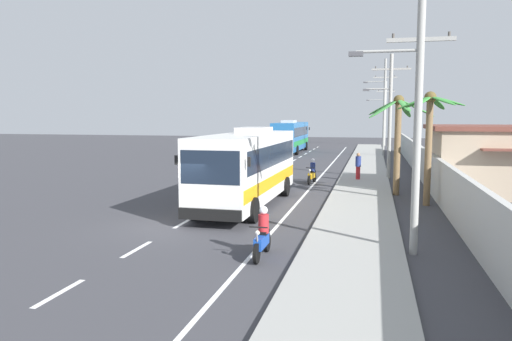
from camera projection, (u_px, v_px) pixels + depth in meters
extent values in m
plane|color=#3A3A3F|center=(180.00, 225.00, 19.61)|extent=(160.00, 160.00, 0.00)
cube|color=#999993|center=(362.00, 192.00, 27.71)|extent=(3.20, 90.00, 0.14)
cube|color=white|center=(59.00, 293.00, 12.11)|extent=(0.16, 2.00, 0.01)
cube|color=white|center=(137.00, 249.00, 16.05)|extent=(0.16, 2.00, 0.01)
cube|color=white|center=(184.00, 223.00, 20.00)|extent=(0.16, 2.00, 0.01)
cube|color=white|center=(215.00, 205.00, 23.94)|extent=(0.16, 2.00, 0.01)
cube|color=white|center=(238.00, 192.00, 27.89)|extent=(0.16, 2.00, 0.01)
cube|color=white|center=(255.00, 183.00, 31.84)|extent=(0.16, 2.00, 0.01)
cube|color=white|center=(268.00, 175.00, 35.78)|extent=(0.16, 2.00, 0.01)
cube|color=white|center=(278.00, 169.00, 39.73)|extent=(0.16, 2.00, 0.01)
cube|color=white|center=(287.00, 164.00, 43.67)|extent=(0.16, 2.00, 0.01)
cube|color=white|center=(294.00, 160.00, 47.62)|extent=(0.16, 2.00, 0.01)
cube|color=white|center=(300.00, 157.00, 51.57)|extent=(0.16, 2.00, 0.01)
cube|color=white|center=(306.00, 154.00, 55.51)|extent=(0.16, 2.00, 0.01)
cube|color=white|center=(310.00, 151.00, 59.46)|extent=(0.16, 2.00, 0.01)
cube|color=white|center=(314.00, 149.00, 63.41)|extent=(0.16, 2.00, 0.01)
cube|color=white|center=(318.00, 147.00, 67.35)|extent=(0.16, 2.00, 0.01)
cube|color=white|center=(318.00, 180.00, 33.25)|extent=(0.14, 70.00, 0.01)
cube|color=#B2B2AD|center=(427.00, 168.00, 30.59)|extent=(0.24, 60.00, 2.15)
cube|color=white|center=(247.00, 166.00, 23.66)|extent=(2.73, 10.59, 3.05)
cube|color=#192333|center=(248.00, 154.00, 23.79)|extent=(2.75, 9.75, 0.98)
cube|color=#192333|center=(210.00, 167.00, 18.57)|extent=(2.34, 0.14, 1.28)
cube|color=orange|center=(247.00, 180.00, 23.73)|extent=(2.76, 10.38, 0.55)
cube|color=black|center=(210.00, 215.00, 18.68)|extent=(2.49, 0.20, 0.44)
cube|color=#B7B7B7|center=(254.00, 130.00, 24.74)|extent=(1.44, 2.35, 0.28)
cube|color=black|center=(249.00, 162.00, 18.39)|extent=(0.12, 0.08, 0.36)
cube|color=black|center=(176.00, 160.00, 19.10)|extent=(0.12, 0.08, 0.36)
cylinder|color=black|center=(253.00, 210.00, 19.95)|extent=(0.34, 1.05, 1.04)
cylinder|color=black|center=(195.00, 207.00, 20.57)|extent=(0.34, 1.05, 1.04)
cylinder|color=black|center=(285.00, 186.00, 26.55)|extent=(0.34, 1.05, 1.04)
cylinder|color=black|center=(241.00, 185.00, 27.17)|extent=(0.34, 1.05, 1.04)
cube|color=#2366A8|center=(291.00, 136.00, 57.47)|extent=(2.58, 12.05, 3.08)
cube|color=#192333|center=(291.00, 131.00, 57.21)|extent=(2.61, 11.09, 0.98)
cube|color=#192333|center=(298.00, 130.00, 63.21)|extent=(2.32, 0.11, 1.29)
cube|color=#1E843D|center=(291.00, 142.00, 57.54)|extent=(2.62, 11.81, 0.55)
cube|color=black|center=(298.00, 144.00, 63.49)|extent=(2.47, 0.17, 0.44)
cube|color=#B7B7B7|center=(289.00, 121.00, 55.82)|extent=(1.40, 2.66, 0.28)
cube|color=black|center=(287.00, 128.00, 63.30)|extent=(0.12, 0.08, 0.36)
cube|color=black|center=(309.00, 129.00, 62.65)|extent=(0.12, 0.08, 0.36)
cylinder|color=black|center=(286.00, 146.00, 61.98)|extent=(0.33, 1.04, 1.04)
cylinder|color=black|center=(306.00, 146.00, 61.43)|extent=(0.33, 1.04, 1.04)
cylinder|color=black|center=(274.00, 150.00, 54.40)|extent=(0.33, 1.04, 1.04)
cylinder|color=black|center=(297.00, 150.00, 53.85)|extent=(0.33, 1.04, 1.04)
cylinder|color=black|center=(257.00, 254.00, 14.46)|extent=(0.11, 0.60, 0.60)
cylinder|color=black|center=(267.00, 242.00, 15.77)|extent=(0.13, 0.60, 0.60)
cube|color=#1947B2|center=(262.00, 241.00, 15.05)|extent=(0.25, 1.10, 0.36)
cube|color=black|center=(264.00, 232.00, 15.31)|extent=(0.25, 0.60, 0.12)
cylinder|color=gray|center=(258.00, 243.00, 14.55)|extent=(0.06, 0.32, 0.67)
cylinder|color=black|center=(258.00, 227.00, 14.59)|extent=(0.56, 0.05, 0.04)
sphere|color=#EAEACC|center=(257.00, 233.00, 14.49)|extent=(0.14, 0.14, 0.14)
cylinder|color=red|center=(264.00, 224.00, 15.23)|extent=(0.32, 0.32, 0.57)
sphere|color=white|center=(264.00, 210.00, 15.19)|extent=(0.26, 0.26, 0.26)
cylinder|color=black|center=(309.00, 180.00, 30.86)|extent=(0.17, 0.61, 0.60)
cylinder|color=black|center=(314.00, 177.00, 32.13)|extent=(0.19, 0.61, 0.60)
cube|color=gold|center=(312.00, 175.00, 31.43)|extent=(0.37, 1.12, 0.36)
cube|color=black|center=(313.00, 172.00, 31.68)|extent=(0.31, 0.62, 0.12)
cylinder|color=gray|center=(310.00, 175.00, 30.94)|extent=(0.10, 0.32, 0.67)
cylinder|color=black|center=(310.00, 168.00, 30.98)|extent=(0.56, 0.10, 0.04)
sphere|color=#EAEACC|center=(310.00, 170.00, 30.89)|extent=(0.14, 0.14, 0.14)
cylinder|color=navy|center=(313.00, 167.00, 31.60)|extent=(0.32, 0.32, 0.59)
sphere|color=white|center=(313.00, 161.00, 31.56)|extent=(0.26, 0.26, 0.26)
cylinder|color=red|center=(358.00, 173.00, 32.46)|extent=(0.28, 0.28, 0.84)
cylinder|color=navy|center=(358.00, 161.00, 32.38)|extent=(0.36, 0.36, 0.66)
sphere|color=#9E704C|center=(358.00, 155.00, 32.33)|extent=(0.24, 0.24, 0.24)
cylinder|color=#9E9E99|center=(418.00, 125.00, 15.04)|extent=(0.24, 0.24, 8.04)
cube|color=#9E9E99|center=(421.00, 40.00, 14.76)|extent=(1.99, 0.12, 0.12)
cylinder|color=#4C4742|center=(393.00, 36.00, 14.93)|extent=(0.08, 0.08, 0.16)
cylinder|color=#4C4742|center=(449.00, 34.00, 14.57)|extent=(0.08, 0.08, 0.16)
cylinder|color=#9E9E99|center=(388.00, 51.00, 15.01)|extent=(1.89, 0.09, 0.09)
cube|color=#4C4C51|center=(356.00, 54.00, 15.24)|extent=(0.44, 0.24, 0.14)
cylinder|color=#9E9E99|center=(390.00, 117.00, 33.30)|extent=(0.24, 0.24, 8.36)
cube|color=#9E9E99|center=(391.00, 69.00, 32.95)|extent=(2.55, 0.12, 0.12)
cylinder|color=#4C4742|center=(376.00, 68.00, 33.17)|extent=(0.08, 0.08, 0.16)
cylinder|color=#4C4742|center=(407.00, 67.00, 32.70)|extent=(0.08, 0.08, 0.16)
cylinder|color=#9E9E99|center=(378.00, 89.00, 33.28)|extent=(1.60, 0.09, 0.09)
cube|color=#4C4C51|center=(366.00, 90.00, 33.47)|extent=(0.44, 0.24, 0.14)
cylinder|color=#9E9E99|center=(384.00, 108.00, 51.43)|extent=(0.24, 0.24, 10.08)
cube|color=#9E9E99|center=(385.00, 77.00, 51.08)|extent=(2.40, 0.12, 0.12)
cylinder|color=#4C4742|center=(376.00, 76.00, 51.29)|extent=(0.08, 0.08, 0.16)
cylinder|color=#4C4742|center=(395.00, 76.00, 50.85)|extent=(0.08, 0.08, 0.16)
cylinder|color=#9E9E99|center=(375.00, 82.00, 51.36)|extent=(1.98, 0.09, 0.09)
cube|color=#4C4C51|center=(365.00, 82.00, 51.59)|extent=(0.44, 0.24, 0.14)
cylinder|color=#9E9E99|center=(385.00, 114.00, 69.59)|extent=(0.24, 0.24, 9.02)
cube|color=#9E9E99|center=(386.00, 91.00, 69.25)|extent=(2.57, 0.12, 0.12)
cylinder|color=#4C4742|center=(378.00, 91.00, 69.47)|extent=(0.08, 0.08, 0.16)
cylinder|color=#4C4742|center=(394.00, 90.00, 69.00)|extent=(0.08, 0.08, 0.16)
cylinder|color=#9E9E99|center=(377.00, 100.00, 69.65)|extent=(2.44, 0.09, 0.09)
cube|color=#4C4C51|center=(368.00, 100.00, 69.94)|extent=(0.44, 0.24, 0.14)
cylinder|color=brown|center=(397.00, 149.00, 26.71)|extent=(0.34, 0.34, 5.06)
ellipsoid|color=#3D893D|center=(417.00, 108.00, 26.27)|extent=(1.89, 0.39, 1.02)
ellipsoid|color=#3D893D|center=(405.00, 109.00, 27.19)|extent=(1.07, 1.86, 1.06)
ellipsoid|color=#3D893D|center=(383.00, 107.00, 27.15)|extent=(1.79, 1.38, 0.94)
ellipsoid|color=#3D893D|center=(384.00, 109.00, 26.19)|extent=(1.76, 1.28, 1.10)
ellipsoid|color=#3D893D|center=(404.00, 105.00, 25.49)|extent=(0.81, 2.01, 0.77)
sphere|color=brown|center=(399.00, 100.00, 26.42)|extent=(0.56, 0.56, 0.56)
cylinder|color=brown|center=(428.00, 153.00, 23.59)|extent=(0.32, 0.32, 5.10)
ellipsoid|color=#337F33|center=(448.00, 101.00, 23.12)|extent=(1.61, 0.40, 0.56)
ellipsoid|color=#337F33|center=(437.00, 103.00, 23.87)|extent=(1.11, 1.52, 0.72)
ellipsoid|color=#337F33|center=(418.00, 102.00, 24.01)|extent=(1.31, 1.43, 0.62)
ellipsoid|color=#337F33|center=(413.00, 103.00, 23.58)|extent=(1.59, 0.53, 0.72)
ellipsoid|color=#337F33|center=(423.00, 101.00, 22.75)|extent=(1.10, 1.57, 0.57)
ellipsoid|color=#337F33|center=(443.00, 101.00, 22.61)|extent=(1.27, 1.48, 0.55)
sphere|color=brown|center=(430.00, 97.00, 23.30)|extent=(0.56, 0.56, 0.56)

